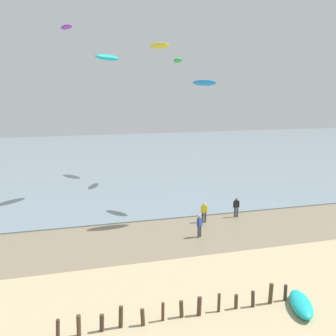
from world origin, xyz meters
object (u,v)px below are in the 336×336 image
person_left_flank (199,225)px  kite_aloft_5 (178,60)px  kite_aloft_4 (107,57)px  kite_aloft_0 (66,27)px  person_trailing_behind (204,212)px  kite_aloft_2 (159,46)px  person_nearest_camera (236,207)px  kite_aloft_1 (204,83)px  grounded_kite (301,304)px

person_left_flank → kite_aloft_5: kite_aloft_5 is taller
kite_aloft_4 → person_left_flank: bearing=-117.5°
kite_aloft_0 → kite_aloft_4: (3.00, -12.89, -4.53)m
kite_aloft_5 → person_trailing_behind: bearing=-168.7°
kite_aloft_5 → kite_aloft_0: bearing=75.5°
kite_aloft_2 → kite_aloft_4: (-8.24, -10.61, -2.42)m
person_nearest_camera → kite_aloft_1: size_ratio=0.66×
kite_aloft_1 → kite_aloft_4: size_ratio=0.73×
person_left_flank → kite_aloft_0: (-7.49, 26.73, 17.62)m
kite_aloft_2 → grounded_kite: bearing=-29.9°
kite_aloft_0 → kite_aloft_4: size_ratio=0.90×
kite_aloft_0 → kite_aloft_2: 11.66m
person_nearest_camera → person_left_flank: size_ratio=1.00×
person_nearest_camera → person_left_flank: bearing=-142.2°
person_trailing_behind → kite_aloft_4: 17.95m
grounded_kite → kite_aloft_5: 32.77m
grounded_kite → kite_aloft_2: size_ratio=0.80×
person_nearest_camera → kite_aloft_2: (-1.10, 20.69, 15.50)m
person_nearest_camera → person_trailing_behind: size_ratio=1.00×
person_nearest_camera → grounded_kite: 15.38m
person_left_flank → kite_aloft_5: (4.25, 18.34, 13.31)m
kite_aloft_1 → kite_aloft_5: 11.52m
person_trailing_behind → kite_aloft_1: size_ratio=0.66×
grounded_kite → kite_aloft_0: (-8.65, 37.89, 18.25)m
person_trailing_behind → kite_aloft_1: kite_aloft_1 is taller
kite_aloft_0 → grounded_kite: bearing=177.9°
person_nearest_camera → person_trailing_behind: same height
person_nearest_camera → kite_aloft_0: bearing=118.2°
person_trailing_behind → grounded_kite: person_trailing_behind is taller
person_left_flank → grounded_kite: (1.16, -11.15, -0.64)m
person_trailing_behind → kite_aloft_0: kite_aloft_0 is taller
person_trailing_behind → person_left_flank: bearing=-117.2°
grounded_kite → kite_aloft_0: size_ratio=0.87×
person_trailing_behind → grounded_kite: 14.37m
person_left_flank → kite_aloft_1: (3.08, 7.21, 10.58)m
kite_aloft_4 → kite_aloft_5: bearing=-18.2°
person_nearest_camera → kite_aloft_0: (-12.34, 22.97, 17.62)m
person_left_flank → kite_aloft_2: (3.75, 24.45, 15.50)m
person_left_flank → kite_aloft_4: size_ratio=0.48×
person_left_flank → person_nearest_camera: bearing=37.8°
kite_aloft_0 → kite_aloft_5: (11.74, -8.39, -4.31)m
person_trailing_behind → grounded_kite: (-0.48, -14.35, -0.64)m
kite_aloft_0 → person_left_flank: bearing=-179.3°
kite_aloft_2 → person_trailing_behind: bearing=-31.4°
person_left_flank → kite_aloft_0: size_ratio=0.53×
grounded_kite → kite_aloft_0: kite_aloft_0 is taller
person_trailing_behind → kite_aloft_2: size_ratio=0.48×
kite_aloft_0 → kite_aloft_1: (10.57, -19.53, -7.04)m
person_nearest_camera → kite_aloft_4: (-9.34, 10.08, 13.09)m
grounded_kite → kite_aloft_1: size_ratio=1.08×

